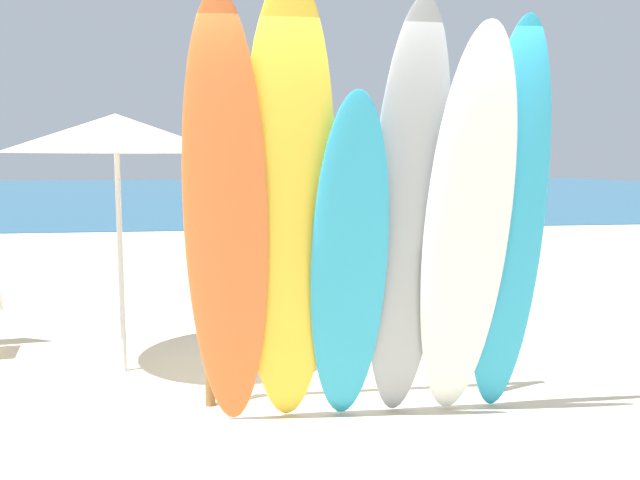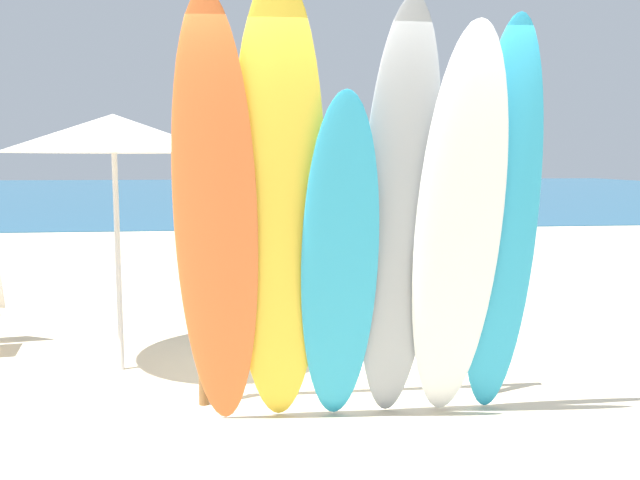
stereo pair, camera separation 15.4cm
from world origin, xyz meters
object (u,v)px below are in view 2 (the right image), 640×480
Objects in this scene: surfboard_yellow_1 at (278,216)px; beachgoer_by_water at (220,206)px; beach_umbrella at (114,134)px; surfboard_grey_3 at (399,223)px; surfboard_teal_5 at (501,227)px; surfboard_teal_2 at (340,266)px; surfboard_white_4 at (458,234)px; surfboard_orange_0 at (216,227)px; surfboard_rack at (352,323)px; beachgoer_photographing at (322,204)px.

surfboard_yellow_1 is 1.82× the size of beachgoer_by_water.
surfboard_grey_3 is at bearing -35.97° from beach_umbrella.
surfboard_grey_3 is at bearing -173.60° from surfboard_teal_5.
surfboard_white_4 is (0.74, -0.03, 0.20)m from surfboard_teal_2.
surfboard_orange_0 is 1.05× the size of surfboard_white_4.
surfboard_white_4 is at bearing -9.28° from surfboard_grey_3.
surfboard_yellow_1 is at bearing -179.55° from surfboard_grey_3.
surfboard_grey_3 is at bearing 3.69° from surfboard_yellow_1.
beach_umbrella is (-1.98, 1.43, 0.59)m from surfboard_grey_3.
beach_umbrella is (-2.34, 1.49, 0.66)m from surfboard_white_4.
surfboard_white_4 is 1.66× the size of beachgoer_by_water.
surfboard_white_4 is 1.24× the size of beach_umbrella.
surfboard_teal_2 is 1.08m from surfboard_teal_5.
beachgoer_by_water is at bearing 98.83° from surfboard_rack.
surfboard_teal_5 is at bearing 0.45° from surfboard_grey_3.
beachgoer_by_water is 6.64m from beach_umbrella.
surfboard_teal_5 is (1.43, 0.04, -0.09)m from surfboard_yellow_1.
surfboard_orange_0 is 0.80m from surfboard_teal_2.
surfboard_grey_3 is 8.09m from beachgoer_by_water.
surfboard_orange_0 is 1.13m from surfboard_grey_3.
surfboard_yellow_1 is 1.98m from beach_umbrella.
surfboard_grey_3 is (0.20, -0.55, 0.77)m from surfboard_rack.
surfboard_grey_3 is 1.05× the size of surfboard_white_4.
surfboard_teal_5 is at bearing 111.84° from beachgoer_by_water.
beach_umbrella is at bearing -13.60° from beachgoer_photographing.
surfboard_grey_3 is 1.74× the size of beachgoer_by_water.
surfboard_orange_0 is 1.81m from surfboard_teal_5.
surfboard_yellow_1 is 0.49m from surfboard_teal_2.
surfboard_orange_0 is 1.03× the size of surfboard_teal_5.
surfboard_rack is at bearing -26.56° from beach_umbrella.
surfboard_teal_2 reaches higher than beachgoer_by_water.
surfboard_rack is 0.87× the size of surfboard_white_4.
surfboard_teal_2 is (0.38, 0.00, -0.32)m from surfboard_yellow_1.
beach_umbrella is at bearing 153.44° from surfboard_rack.
surfboard_teal_5 is at bearing 9.93° from beachgoer_photographing.
surfboard_rack is 0.83× the size of surfboard_orange_0.
surfboard_teal_5 reaches higher than beachgoer_by_water.
surfboard_orange_0 is 1.80m from beach_umbrella.
surfboard_teal_5 is 3.07m from beach_umbrella.
surfboard_orange_0 is at bearing 99.12° from beachgoer_by_water.
surfboard_grey_3 is 7.51m from beachgoer_photographing.
surfboard_orange_0 is 0.96× the size of surfboard_yellow_1.
surfboard_rack is 1.08× the size of beach_umbrella.
surfboard_teal_5 is (1.05, 0.04, 0.23)m from surfboard_teal_2.
beach_umbrella is (-0.85, 1.48, 0.60)m from surfboard_orange_0.
surfboard_yellow_1 is at bearing -173.60° from surfboard_teal_5.
surfboard_rack is at bearing 106.35° from beachgoer_by_water.
beachgoer_photographing is (0.79, 7.52, -0.12)m from surfboard_teal_2.
surfboard_grey_3 is at bearing 4.75° from beachgoer_photographing.
surfboard_yellow_1 is 1.29× the size of surfboard_teal_2.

